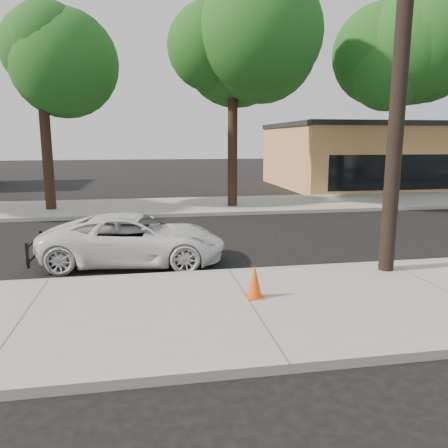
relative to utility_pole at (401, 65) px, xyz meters
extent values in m
plane|color=black|center=(-3.60, 2.70, -4.70)|extent=(120.00, 120.00, 0.00)
cube|color=gray|center=(-3.60, -1.60, -4.62)|extent=(90.00, 4.40, 0.15)
cube|color=gray|center=(-3.60, 11.20, -4.62)|extent=(90.00, 5.00, 0.15)
cube|color=#9E9B93|center=(-3.60, 0.60, -4.62)|extent=(90.00, 0.12, 0.16)
cube|color=tan|center=(12.40, 18.70, -2.70)|extent=(18.00, 10.00, 4.00)
cylinder|color=black|center=(0.00, 0.00, -0.05)|extent=(0.34, 0.34, 9.00)
cylinder|color=black|center=(-9.60, 10.90, -2.42)|extent=(0.44, 0.44, 4.25)
sphere|color=#144513|center=(-9.60, 10.90, 1.10)|extent=(4.20, 4.20, 4.20)
sphere|color=#144513|center=(-9.04, 10.48, 2.22)|extent=(3.36, 3.36, 3.36)
cylinder|color=black|center=(-1.60, 10.50, -2.17)|extent=(0.44, 0.44, 4.75)
sphere|color=#144513|center=(-1.60, 10.50, 1.80)|extent=(4.80, 4.80, 4.80)
sphere|color=#144513|center=(-0.96, 10.02, 3.08)|extent=(3.84, 3.84, 3.84)
cylinder|color=black|center=(6.40, 10.80, -2.35)|extent=(0.44, 0.44, 4.40)
sphere|color=#144513|center=(6.40, 10.80, 1.30)|extent=(4.35, 4.35, 4.35)
sphere|color=#144513|center=(6.98, 10.36, 2.46)|extent=(3.48, 3.48, 3.48)
imported|color=silver|center=(-5.78, 2.08, -4.06)|extent=(4.81, 2.66, 1.27)
cube|color=#E54B0C|center=(-3.46, -1.25, -4.54)|extent=(0.34, 0.34, 0.02)
cone|color=#E54B0C|center=(-3.46, -1.25, -4.23)|extent=(0.31, 0.31, 0.64)
camera|label=1|loc=(-5.41, -8.99, -1.57)|focal=35.00mm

